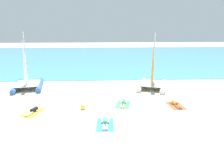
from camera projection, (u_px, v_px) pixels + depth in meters
ground_plane at (110, 82)px, 23.73m from camera, size 120.00×120.00×0.00m
ocean_water at (106, 57)px, 43.55m from camera, size 120.00×40.00×0.05m
sailboat_white at (152, 80)px, 21.15m from camera, size 3.93×4.88×5.52m
sailboat_blue at (27, 80)px, 21.06m from camera, size 3.54×4.76×5.61m
towel_leftmost at (33, 113)px, 15.28m from camera, size 1.61×2.14×0.01m
sunbather_leftmost at (33, 111)px, 15.31m from camera, size 0.83×1.54×0.30m
towel_center_left at (105, 125)px, 13.40m from camera, size 1.17×1.94×0.01m
sunbather_center_left at (105, 122)px, 13.43m from camera, size 0.56×1.56×0.30m
towel_center_right at (123, 104)px, 16.86m from camera, size 1.49×2.10×0.01m
sunbather_center_right at (123, 103)px, 16.89m from camera, size 0.73×1.56×0.30m
towel_rightmost at (176, 106)px, 16.64m from camera, size 1.26×1.99×0.01m
sunbather_rightmost at (175, 104)px, 16.67m from camera, size 0.58×1.57×0.30m
beach_ball at (83, 107)px, 15.86m from camera, size 0.39×0.39×0.39m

